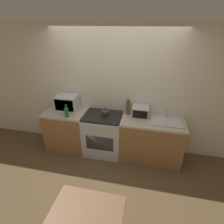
{
  "coord_description": "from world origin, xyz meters",
  "views": [
    {
      "loc": [
        0.65,
        -2.28,
        2.58
      ],
      "look_at": [
        0.04,
        0.58,
        1.05
      ],
      "focal_mm": 28.0,
      "sensor_mm": 36.0,
      "label": 1
    }
  ],
  "objects_px": {
    "stove_range": "(103,134)",
    "bottle": "(67,112)",
    "toaster_oven": "(140,111)",
    "kettle": "(105,112)",
    "dining_table": "(85,223)",
    "microwave": "(67,102)"
  },
  "relations": [
    {
      "from": "toaster_oven",
      "to": "bottle",
      "type": "bearing_deg",
      "value": -166.2
    },
    {
      "from": "dining_table",
      "to": "bottle",
      "type": "bearing_deg",
      "value": 119.57
    },
    {
      "from": "kettle",
      "to": "toaster_oven",
      "type": "relative_size",
      "value": 0.53
    },
    {
      "from": "microwave",
      "to": "bottle",
      "type": "distance_m",
      "value": 0.36
    },
    {
      "from": "stove_range",
      "to": "bottle",
      "type": "relative_size",
      "value": 3.4
    },
    {
      "from": "microwave",
      "to": "bottle",
      "type": "height_order",
      "value": "microwave"
    },
    {
      "from": "kettle",
      "to": "bottle",
      "type": "bearing_deg",
      "value": -162.93
    },
    {
      "from": "toaster_oven",
      "to": "dining_table",
      "type": "relative_size",
      "value": 0.4
    },
    {
      "from": "stove_range",
      "to": "bottle",
      "type": "distance_m",
      "value": 0.89
    },
    {
      "from": "stove_range",
      "to": "dining_table",
      "type": "relative_size",
      "value": 1.13
    },
    {
      "from": "kettle",
      "to": "bottle",
      "type": "height_order",
      "value": "bottle"
    },
    {
      "from": "stove_range",
      "to": "kettle",
      "type": "distance_m",
      "value": 0.53
    },
    {
      "from": "dining_table",
      "to": "stove_range",
      "type": "bearing_deg",
      "value": 99.01
    },
    {
      "from": "microwave",
      "to": "toaster_oven",
      "type": "height_order",
      "value": "microwave"
    },
    {
      "from": "stove_range",
      "to": "dining_table",
      "type": "height_order",
      "value": "stove_range"
    },
    {
      "from": "toaster_oven",
      "to": "microwave",
      "type": "bearing_deg",
      "value": -179.34
    },
    {
      "from": "bottle",
      "to": "toaster_oven",
      "type": "relative_size",
      "value": 0.82
    },
    {
      "from": "kettle",
      "to": "toaster_oven",
      "type": "xyz_separation_m",
      "value": [
        0.69,
        0.12,
        0.03
      ]
    },
    {
      "from": "stove_range",
      "to": "toaster_oven",
      "type": "distance_m",
      "value": 0.93
    },
    {
      "from": "toaster_oven",
      "to": "dining_table",
      "type": "xyz_separation_m",
      "value": [
        -0.43,
        -2.07,
        -0.37
      ]
    },
    {
      "from": "toaster_oven",
      "to": "dining_table",
      "type": "distance_m",
      "value": 2.14
    },
    {
      "from": "microwave",
      "to": "dining_table",
      "type": "distance_m",
      "value": 2.37
    }
  ]
}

